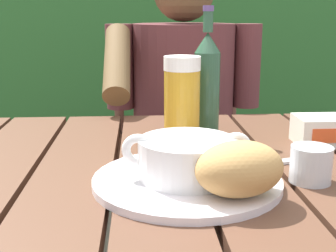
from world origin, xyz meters
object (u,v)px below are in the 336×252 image
table_knife (261,164)px  chair_near_diner (178,167)px  butter_tub (324,130)px  serving_plate (187,181)px  person_eating (183,116)px  beer_glass (182,99)px  bread_roll (239,169)px  beer_bottle (207,81)px  water_glass_small (311,164)px  soup_bowl (187,157)px

table_knife → chair_near_diner: bearing=94.7°
chair_near_diner → butter_tub: 0.82m
chair_near_diner → serving_plate: chair_near_diner is taller
person_eating → beer_glass: size_ratio=6.78×
bread_roll → beer_glass: 0.33m
chair_near_diner → person_eating: bearing=-90.9°
bread_roll → beer_glass: beer_glass is taller
butter_tub → table_knife: size_ratio=0.80×
serving_plate → beer_bottle: 0.34m
serving_plate → beer_bottle: (0.08, 0.31, 0.11)m
beer_glass → beer_bottle: size_ratio=0.64×
chair_near_diner → serving_plate: size_ratio=3.09×
person_eating → table_knife: size_ratio=8.37×
water_glass_small → butter_tub: 0.24m
beer_glass → soup_bowl: bearing=-93.5°
table_knife → soup_bowl: bearing=-151.1°
serving_plate → butter_tub: size_ratio=2.60×
chair_near_diner → serving_plate: 0.98m
serving_plate → beer_glass: 0.26m
bread_roll → beer_glass: (-0.05, 0.33, 0.04)m
soup_bowl → water_glass_small: 0.20m
serving_plate → soup_bowl: bearing=90.0°
chair_near_diner → water_glass_small: (0.13, -0.93, 0.32)m
water_glass_small → table_knife: bearing=127.0°
soup_bowl → table_knife: bearing=28.9°
serving_plate → bread_roll: size_ratio=1.96×
person_eating → soup_bowl: 0.74m
bread_roll → water_glass_small: (0.13, 0.08, -0.02)m
serving_plate → beer_glass: bearing=86.5°
serving_plate → water_glass_small: size_ratio=4.49×
serving_plate → butter_tub: bearing=34.8°
chair_near_diner → soup_bowl: 0.99m
chair_near_diner → person_eating: 0.31m
serving_plate → beer_bottle: bearing=76.4°
chair_near_diner → table_knife: (0.07, -0.85, 0.30)m
bread_roll → butter_tub: 0.37m
soup_bowl → beer_glass: (0.02, 0.25, 0.04)m
person_eating → beer_glass: person_eating is taller
serving_plate → soup_bowl: soup_bowl is taller
beer_bottle → soup_bowl: bearing=-103.6°
person_eating → beer_bottle: bearing=-88.7°
beer_bottle → serving_plate: bearing=-103.6°
bread_roll → table_knife: bread_roll is taller
beer_glass → water_glass_small: beer_glass is taller
serving_plate → beer_glass: beer_glass is taller
person_eating → table_knife: 0.66m
chair_near_diner → beer_bottle: size_ratio=3.31×
chair_near_diner → butter_tub: (0.23, -0.72, 0.32)m
soup_bowl → butter_tub: soup_bowl is taller
chair_near_diner → water_glass_small: size_ratio=13.88×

